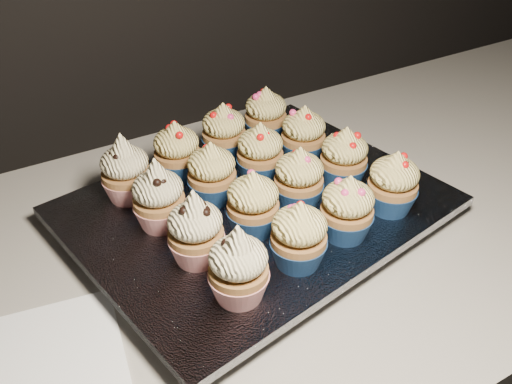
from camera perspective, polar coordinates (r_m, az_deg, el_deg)
cabinet at (r=1.19m, az=10.79°, el=-17.62°), size 2.40×0.60×0.86m
worktop at (r=0.88m, az=13.99°, el=0.49°), size 2.44×0.64×0.04m
napkin at (r=0.62m, az=-20.57°, el=-15.81°), size 0.18×0.18×0.00m
baking_tray at (r=0.74m, az=0.00°, el=-2.45°), size 0.46×0.38×0.02m
foil_lining at (r=0.73m, az=0.00°, el=-1.40°), size 0.50×0.42×0.01m
cupcake_0 at (r=0.58m, az=-1.77°, el=-7.53°), size 0.06×0.06×0.10m
cupcake_1 at (r=0.62m, az=4.30°, el=-4.44°), size 0.06×0.06×0.08m
cupcake_2 at (r=0.66m, az=9.09°, el=-1.71°), size 0.06×0.06×0.08m
cupcake_3 at (r=0.72m, az=13.53°, el=0.80°), size 0.06×0.06×0.08m
cupcake_4 at (r=0.62m, az=-6.05°, el=-3.86°), size 0.06×0.06×0.10m
cupcake_5 at (r=0.66m, az=-0.30°, el=-1.25°), size 0.06×0.06×0.08m
cupcake_6 at (r=0.71m, az=4.30°, el=1.28°), size 0.06×0.06×0.08m
cupcake_7 at (r=0.75m, az=8.78°, el=3.36°), size 0.06×0.06×0.08m
cupcake_8 at (r=0.68m, az=-9.71°, el=-0.52°), size 0.06×0.06×0.10m
cupcake_9 at (r=0.72m, az=-4.43°, el=1.81°), size 0.06×0.06×0.08m
cupcake_10 at (r=0.76m, az=0.42°, el=3.88°), size 0.06×0.06×0.08m
cupcake_11 at (r=0.80m, az=4.76°, el=5.65°), size 0.06×0.06×0.08m
cupcake_12 at (r=0.73m, az=-12.91°, el=2.07°), size 0.06×0.06×0.10m
cupcake_13 at (r=0.77m, az=-7.90°, el=3.97°), size 0.06×0.06×0.08m
cupcake_14 at (r=0.80m, az=-3.23°, el=5.94°), size 0.06×0.06×0.08m
cupcake_15 at (r=0.85m, az=0.98°, el=7.65°), size 0.06×0.06×0.08m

